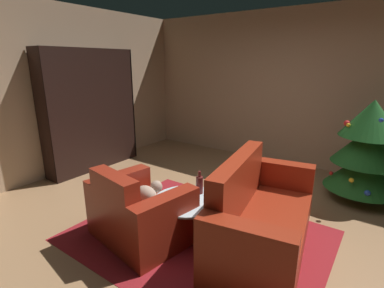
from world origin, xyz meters
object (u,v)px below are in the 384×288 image
Objects in this scene: couch_red at (260,220)px; bottle_on_table at (200,184)px; armchair_red at (139,213)px; book_stack_on_table at (186,195)px; coffee_table at (188,202)px; decorated_tree at (367,150)px; bookshelf_unit at (97,111)px.

couch_red is 0.74m from bottle_on_table.
book_stack_on_table is at bearing 50.04° from armchair_red.
bottle_on_table is (0.01, 0.20, 0.14)m from coffee_table.
decorated_tree is at bearing 54.82° from coffee_table.
armchair_red is at bearing -126.95° from decorated_tree.
decorated_tree is at bearing 16.46° from bookshelf_unit.
bookshelf_unit reaches higher than coffee_table.
book_stack_on_table is 0.67× the size of bottle_on_table.
decorated_tree reaches higher than bottle_on_table.
coffee_table is at bearing 44.55° from armchair_red.
couch_red is at bearing 27.26° from armchair_red.
decorated_tree is (3.99, 1.18, -0.29)m from bookshelf_unit.
bookshelf_unit is 2.60m from armchair_red.
book_stack_on_table is at bearing -107.75° from bottle_on_table.
bookshelf_unit is at bearing 165.95° from bottle_on_table.
bookshelf_unit is 1.49× the size of decorated_tree.
book_stack_on_table is (0.33, 0.39, 0.15)m from armchair_red.
coffee_table is 2.50m from decorated_tree.
bottle_on_table is (-0.72, -0.00, 0.19)m from couch_red.
book_stack_on_table is 0.13× the size of decorated_tree.
bottle_on_table is at bearing -127.77° from decorated_tree.
bookshelf_unit is 7.73× the size of bottle_on_table.
armchair_red is 0.72m from bottle_on_table.
decorated_tree is at bearing 52.23° from bottle_on_table.
couch_red is (1.10, 0.57, 0.03)m from armchair_red.
bottle_on_table is at bearing 85.82° from coffee_table.
coffee_table is at bearing -164.42° from couch_red.
bookshelf_unit is 2.75× the size of coffee_table.
bookshelf_unit reaches higher than decorated_tree.
book_stack_on_table is 0.19m from bottle_on_table.
bottle_on_table is at bearing -179.78° from couch_red.
book_stack_on_table is 2.49m from decorated_tree.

